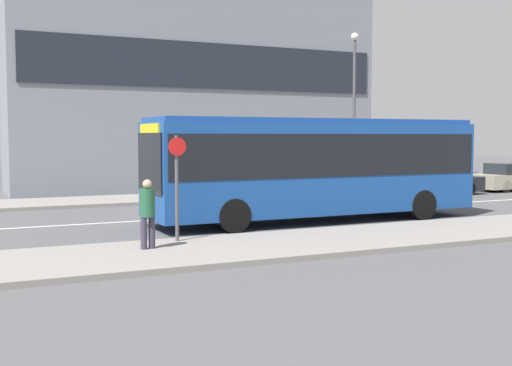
{
  "coord_description": "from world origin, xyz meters",
  "views": [
    {
      "loc": [
        -7.94,
        -19.87,
        2.69
      ],
      "look_at": [
        0.48,
        -2.05,
        1.25
      ],
      "focal_mm": 45.0,
      "sensor_mm": 36.0,
      "label": 1
    }
  ],
  "objects_px": {
    "city_bus": "(315,163)",
    "bus_stop_sign": "(177,179)",
    "street_lamp": "(354,96)",
    "pedestrian_near_stop": "(148,210)",
    "parked_car_0": "(432,181)"
  },
  "relations": [
    {
      "from": "parked_car_0",
      "to": "bus_stop_sign",
      "type": "height_order",
      "value": "bus_stop_sign"
    },
    {
      "from": "pedestrian_near_stop",
      "to": "street_lamp",
      "type": "relative_size",
      "value": 0.22
    },
    {
      "from": "street_lamp",
      "to": "parked_car_0",
      "type": "bearing_deg",
      "value": -33.86
    },
    {
      "from": "city_bus",
      "to": "pedestrian_near_stop",
      "type": "relative_size",
      "value": 6.79
    },
    {
      "from": "pedestrian_near_stop",
      "to": "bus_stop_sign",
      "type": "xyz_separation_m",
      "value": [
        0.96,
        0.77,
        0.62
      ]
    },
    {
      "from": "city_bus",
      "to": "bus_stop_sign",
      "type": "height_order",
      "value": "city_bus"
    },
    {
      "from": "city_bus",
      "to": "street_lamp",
      "type": "distance_m",
      "value": 10.35
    },
    {
      "from": "bus_stop_sign",
      "to": "street_lamp",
      "type": "xyz_separation_m",
      "value": [
        11.98,
        10.19,
        2.92
      ]
    },
    {
      "from": "city_bus",
      "to": "bus_stop_sign",
      "type": "relative_size",
      "value": 4.16
    },
    {
      "from": "pedestrian_near_stop",
      "to": "city_bus",
      "type": "bearing_deg",
      "value": -161.72
    },
    {
      "from": "city_bus",
      "to": "pedestrian_near_stop",
      "type": "bearing_deg",
      "value": -148.44
    },
    {
      "from": "city_bus",
      "to": "parked_car_0",
      "type": "relative_size",
      "value": 2.34
    },
    {
      "from": "bus_stop_sign",
      "to": "pedestrian_near_stop",
      "type": "bearing_deg",
      "value": -141.3
    },
    {
      "from": "parked_car_0",
      "to": "pedestrian_near_stop",
      "type": "distance_m",
      "value": 18.26
    },
    {
      "from": "city_bus",
      "to": "street_lamp",
      "type": "relative_size",
      "value": 1.47
    }
  ]
}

